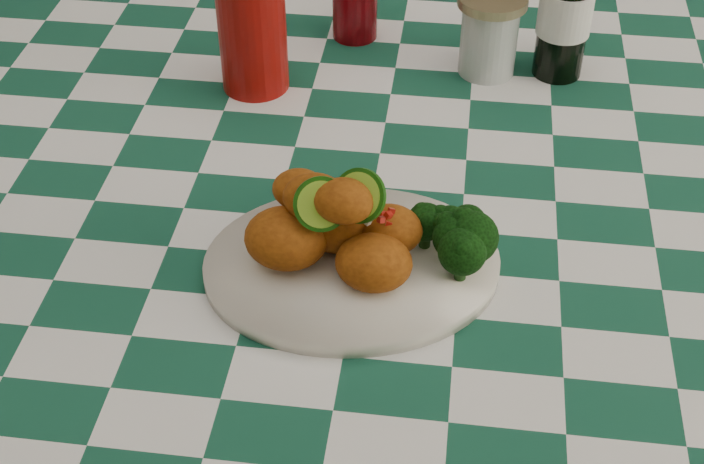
% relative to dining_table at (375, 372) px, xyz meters
% --- Properties ---
extents(dining_table, '(1.66, 1.06, 0.79)m').
position_rel_dining_table_xyz_m(dining_table, '(0.00, 0.00, 0.00)').
color(dining_table, '#144A36').
rests_on(dining_table, ground).
extents(plate, '(0.35, 0.29, 0.02)m').
position_rel_dining_table_xyz_m(plate, '(-0.01, -0.21, 0.40)').
color(plate, silver).
rests_on(plate, dining_table).
extents(fried_chicken_pile, '(0.16, 0.12, 0.10)m').
position_rel_dining_table_xyz_m(fried_chicken_pile, '(-0.01, -0.21, 0.46)').
color(fried_chicken_pile, '#9C4B0F').
rests_on(fried_chicken_pile, plate).
extents(broccoli_side, '(0.08, 0.08, 0.06)m').
position_rel_dining_table_xyz_m(broccoli_side, '(0.09, -0.20, 0.44)').
color(broccoli_side, black).
rests_on(broccoli_side, plate).
extents(red_tumbler, '(0.09, 0.09, 0.15)m').
position_rel_dining_table_xyz_m(red_tumbler, '(-0.18, 0.13, 0.47)').
color(red_tumbler, maroon).
rests_on(red_tumbler, dining_table).
extents(mason_jar, '(0.09, 0.09, 0.11)m').
position_rel_dining_table_xyz_m(mason_jar, '(0.12, 0.20, 0.45)').
color(mason_jar, '#B2BCBA').
rests_on(mason_jar, dining_table).
extents(wooden_chair_left, '(0.53, 0.54, 0.93)m').
position_rel_dining_table_xyz_m(wooden_chair_left, '(-0.40, 0.75, 0.07)').
color(wooden_chair_left, '#472814').
rests_on(wooden_chair_left, ground).
extents(wooden_chair_right, '(0.59, 0.60, 1.02)m').
position_rel_dining_table_xyz_m(wooden_chair_right, '(0.30, 0.71, 0.12)').
color(wooden_chair_right, '#472814').
rests_on(wooden_chair_right, ground).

